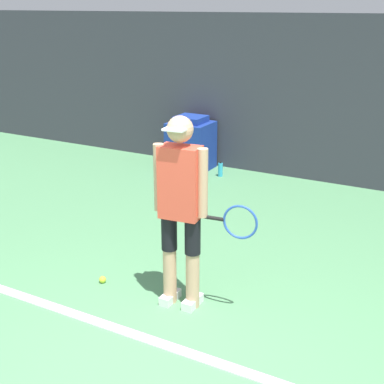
# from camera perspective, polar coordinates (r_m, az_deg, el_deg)

# --- Properties ---
(back_wall) EXTENTS (24.00, 0.10, 2.43)m
(back_wall) POSITION_cam_1_polar(r_m,az_deg,el_deg) (8.06, 15.80, 9.18)
(back_wall) COLOR #383842
(back_wall) RESTS_ON ground_plane
(court_baseline) EXTENTS (21.60, 0.10, 0.01)m
(court_baseline) POSITION_cam_1_polar(r_m,az_deg,el_deg) (4.35, -1.49, -16.47)
(court_baseline) COLOR white
(court_baseline) RESTS_ON ground_plane
(tennis_player) EXTENTS (0.91, 0.30, 1.71)m
(tennis_player) POSITION_cam_1_polar(r_m,az_deg,el_deg) (4.50, -1.11, -1.36)
(tennis_player) COLOR tan
(tennis_player) RESTS_ON ground_plane
(tennis_ball) EXTENTS (0.07, 0.07, 0.07)m
(tennis_ball) POSITION_cam_1_polar(r_m,az_deg,el_deg) (5.31, -9.52, -9.19)
(tennis_ball) COLOR #D1E533
(tennis_ball) RESTS_ON ground_plane
(covered_chair) EXTENTS (0.65, 0.61, 0.87)m
(covered_chair) POSITION_cam_1_polar(r_m,az_deg,el_deg) (8.66, -0.13, 5.13)
(covered_chair) COLOR navy
(covered_chair) RESTS_ON ground_plane
(water_bottle) EXTENTS (0.07, 0.07, 0.24)m
(water_bottle) POSITION_cam_1_polar(r_m,az_deg,el_deg) (8.35, 3.05, 2.42)
(water_bottle) COLOR #33ADD6
(water_bottle) RESTS_ON ground_plane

